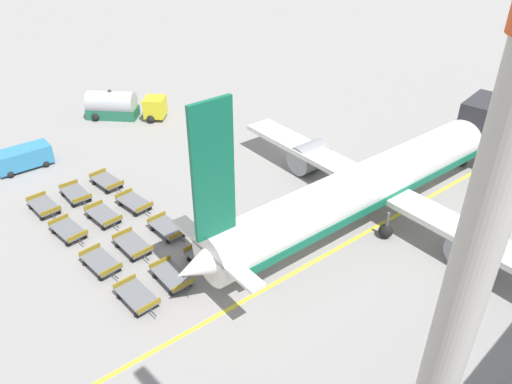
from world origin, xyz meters
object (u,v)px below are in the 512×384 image
Objects in this scene: baggage_dolly_row_near_col_a at (44,206)px; baggage_dolly_row_mid_b_col_d at (206,258)px; baggage_dolly_row_mid_a_col_a at (76,194)px; baggage_dolly_row_mid_b_col_a at (107,181)px; airplane at (386,177)px; baggage_dolly_row_mid_a_col_b at (104,215)px; baggage_dolly_row_near_col_d at (137,296)px; service_van at (23,157)px; baggage_dolly_row_mid_b_col_b at (134,203)px; baggage_dolly_row_near_col_c at (101,262)px; baggage_dolly_row_mid_a_col_c at (133,245)px; fuel_tanker_primary at (120,106)px; baggage_dolly_row_mid_b_col_c at (168,228)px; baggage_dolly_row_mid_a_col_d at (172,276)px; baggage_dolly_row_near_col_b at (68,230)px.

baggage_dolly_row_near_col_a is 1.00× the size of baggage_dolly_row_mid_b_col_d.
baggage_dolly_row_mid_b_col_a is (-0.00, 2.92, 0.00)m from baggage_dolly_row_mid_a_col_a.
airplane is 22.51m from baggage_dolly_row_mid_a_col_b.
baggage_dolly_row_mid_a_col_b and baggage_dolly_row_mid_b_col_d have the same top height.
baggage_dolly_row_near_col_d is 1.00× the size of baggage_dolly_row_mid_b_col_a.
service_van is at bearing -155.20° from baggage_dolly_row_mid_b_col_a.
baggage_dolly_row_mid_b_col_b is (4.59, 2.82, 0.00)m from baggage_dolly_row_mid_a_col_a.
baggage_dolly_row_mid_a_col_a is at bearing -169.74° from baggage_dolly_row_mid_b_col_d.
baggage_dolly_row_near_col_a is at bearing 179.13° from baggage_dolly_row_near_col_d.
baggage_dolly_row_near_col_c is 0.99× the size of baggage_dolly_row_mid_a_col_c.
fuel_tanker_primary is 16.95m from baggage_dolly_row_mid_a_col_a.
baggage_dolly_row_mid_b_col_d is (26.42, -9.11, -0.89)m from fuel_tanker_primary.
baggage_dolly_row_near_col_d is 11.07m from baggage_dolly_row_mid_b_col_b.
baggage_dolly_row_mid_b_col_c is (-4.67, 5.66, 0.00)m from baggage_dolly_row_near_col_d.
baggage_dolly_row_near_col_a is 14.27m from baggage_dolly_row_mid_a_col_d.
baggage_dolly_row_near_col_d is at bearing -5.26° from service_van.
baggage_dolly_row_mid_a_col_a is at bearing -148.45° from baggage_dolly_row_mid_b_col_b.
baggage_dolly_row_mid_a_col_a is 1.00× the size of baggage_dolly_row_mid_a_col_d.
baggage_dolly_row_mid_a_col_d is (22.28, 0.66, -0.59)m from service_van.
baggage_dolly_row_mid_b_col_c is at bearing 28.45° from baggage_dolly_row_mid_a_col_b.
baggage_dolly_row_mid_b_col_b is at bearing 50.22° from baggage_dolly_row_near_col_a.
baggage_dolly_row_near_col_a is (-18.68, -20.13, -2.44)m from airplane.
service_van reaches higher than baggage_dolly_row_mid_a_col_c.
service_van is 1.33× the size of baggage_dolly_row_mid_a_col_d.
baggage_dolly_row_mid_b_col_b is (4.62, 5.55, 0.00)m from baggage_dolly_row_near_col_a.
airplane reaches higher than baggage_dolly_row_near_col_b.
baggage_dolly_row_mid_a_col_d and baggage_dolly_row_mid_b_col_d have the same top height.
baggage_dolly_row_mid_a_col_c is (9.33, -0.30, 0.00)m from baggage_dolly_row_mid_a_col_a.
baggage_dolly_row_mid_a_col_c is (4.84, -0.37, 0.00)m from baggage_dolly_row_mid_a_col_b.
baggage_dolly_row_near_col_b is 1.00× the size of baggage_dolly_row_mid_b_col_d.
baggage_dolly_row_mid_b_col_c is (-4.65, 2.95, 0.00)m from baggage_dolly_row_mid_a_col_d.
airplane is 10.19× the size of baggage_dolly_row_mid_a_col_d.
baggage_dolly_row_near_col_d is at bearing -89.54° from baggage_dolly_row_mid_a_col_d.
fuel_tanker_primary is 23.43m from baggage_dolly_row_mid_b_col_c.
baggage_dolly_row_mid_a_col_d is at bearing -93.03° from baggage_dolly_row_mid_b_col_d.
service_van reaches higher than baggage_dolly_row_mid_b_col_d.
baggage_dolly_row_mid_b_col_d is (14.20, 5.30, 0.00)m from baggage_dolly_row_near_col_a.
airplane reaches higher than baggage_dolly_row_near_col_d.
airplane is 25.62m from baggage_dolly_row_mid_a_col_a.
baggage_dolly_row_mid_b_col_c is (17.63, 3.61, -0.59)m from service_van.
service_van is 22.70m from baggage_dolly_row_mid_b_col_d.
baggage_dolly_row_mid_b_col_b and baggage_dolly_row_mid_b_col_c have the same top height.
baggage_dolly_row_mid_b_col_a is (0.03, 5.66, 0.00)m from baggage_dolly_row_near_col_a.
baggage_dolly_row_near_col_c is 5.64m from baggage_dolly_row_mid_b_col_c.
baggage_dolly_row_mid_b_col_d is at bearing -106.82° from airplane.
baggage_dolly_row_near_col_a and baggage_dolly_row_mid_a_col_a have the same top height.
baggage_dolly_row_near_col_d is 0.99× the size of baggage_dolly_row_mid_a_col_a.
baggage_dolly_row_mid_b_col_d is at bearing 86.97° from baggage_dolly_row_mid_a_col_d.
baggage_dolly_row_mid_b_col_b is (12.85, 3.71, -0.59)m from service_van.
baggage_dolly_row_mid_a_col_a is 1.01× the size of baggage_dolly_row_mid_b_col_d.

